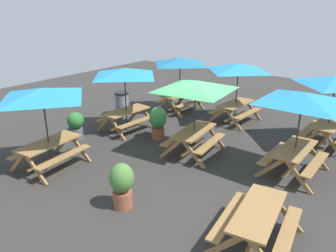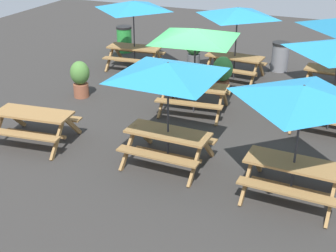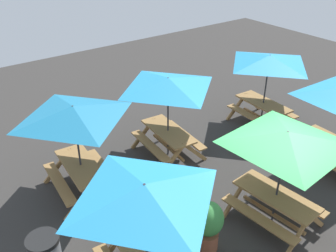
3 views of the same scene
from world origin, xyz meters
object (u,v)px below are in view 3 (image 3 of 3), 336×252
picnic_table_4 (269,65)px  picnic_table_5 (286,145)px  picnic_table_3 (74,119)px  potted_plant_1 (208,224)px  picnic_table_7 (145,200)px  picnic_table_0 (168,89)px

picnic_table_4 → picnic_table_5: size_ratio=0.83×
picnic_table_3 → potted_plant_1: size_ratio=2.06×
picnic_table_3 → picnic_table_5: 4.45m
picnic_table_3 → potted_plant_1: bearing=-154.2°
picnic_table_7 → picnic_table_4: bearing=-60.9°
potted_plant_1 → picnic_table_7: bearing=91.1°
picnic_table_3 → potted_plant_1: picnic_table_3 is taller
picnic_table_5 → picnic_table_7: 3.07m
potted_plant_1 → picnic_table_4: bearing=-59.3°
picnic_table_5 → potted_plant_1: picnic_table_5 is taller
picnic_table_7 → potted_plant_1: size_ratio=2.06×
picnic_table_4 → picnic_table_7: bearing=117.3°
picnic_table_7 → potted_plant_1: bearing=-84.6°
picnic_table_0 → picnic_table_5: 3.51m
picnic_table_3 → picnic_table_5: bearing=-135.9°
picnic_table_3 → potted_plant_1: (-3.12, -1.23, -1.35)m
picnic_table_4 → picnic_table_7: size_ratio=1.00×
picnic_table_7 → picnic_table_0: bearing=-36.6°
picnic_table_0 → picnic_table_3: (-0.08, 2.59, 0.00)m
potted_plant_1 → picnic_table_5: bearing=-100.5°
picnic_table_4 → picnic_table_7: (-2.87, 6.23, 0.00)m
picnic_table_4 → potted_plant_1: picnic_table_4 is taller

